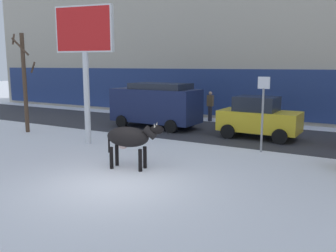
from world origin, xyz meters
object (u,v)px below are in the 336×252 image
cow_black (130,138)px  street_sign (263,108)px  car_yellow_hatchback (259,117)px  car_navy_van (156,104)px  bare_tree_right_lot (24,80)px  billboard (84,38)px  pedestrian_near_billboard (210,106)px

cow_black → street_sign: bearing=55.6°
cow_black → car_yellow_hatchback: 7.21m
car_navy_van → street_sign: 6.87m
cow_black → car_navy_van: car_navy_van is taller
bare_tree_right_lot → street_sign: bare_tree_right_lot is taller
billboard → car_yellow_hatchback: bearing=39.5°
pedestrian_near_billboard → bare_tree_right_lot: bare_tree_right_lot is taller
bare_tree_right_lot → street_sign: bearing=8.4°
street_sign → bare_tree_right_lot: bearing=-171.6°
pedestrian_near_billboard → bare_tree_right_lot: bearing=-129.5°
cow_black → car_navy_van: size_ratio=0.42×
car_navy_van → bare_tree_right_lot: (-4.75, -4.28, 1.28)m
street_sign → pedestrian_near_billboard: bearing=128.2°
cow_black → billboard: (-3.73, 2.15, 3.32)m
cow_black → pedestrian_near_billboard: 10.49m
billboard → car_yellow_hatchback: billboard is taller
car_yellow_hatchback → street_sign: street_sign is taller
billboard → pedestrian_near_billboard: 9.08m
car_navy_van → bare_tree_right_lot: size_ratio=0.98×
billboard → car_navy_van: billboard is taller
car_yellow_hatchback → pedestrian_near_billboard: size_ratio=2.03×
billboard → car_navy_van: (0.35, 4.80, -3.07)m
car_yellow_hatchback → bare_tree_right_lot: size_ratio=0.75×
bare_tree_right_lot → street_sign: (11.08, 1.64, -0.86)m
car_navy_van → bare_tree_right_lot: bare_tree_right_lot is taller
cow_black → pedestrian_near_billboard: size_ratio=1.12×
billboard → car_yellow_hatchback: (5.78, 4.76, -3.39)m
pedestrian_near_billboard → street_sign: size_ratio=0.61×
cow_black → street_sign: (2.94, 4.30, 0.68)m
car_yellow_hatchback → car_navy_van: bearing=179.6°
street_sign → car_navy_van: bearing=157.3°
car_navy_van → pedestrian_near_billboard: size_ratio=2.67×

